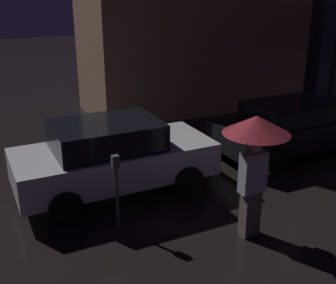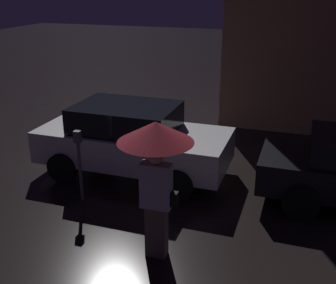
% 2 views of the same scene
% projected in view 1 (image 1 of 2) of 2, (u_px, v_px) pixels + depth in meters
% --- Properties ---
extents(building_facade_left, '(7.34, 3.00, 6.34)m').
position_uv_depth(building_facade_left, '(195.00, 11.00, 13.85)').
color(building_facade_left, '#8C664C').
rests_on(building_facade_left, ground).
extents(parked_car_white, '(3.95, 1.92, 1.48)m').
position_uv_depth(parked_car_white, '(113.00, 156.00, 8.41)').
color(parked_car_white, silver).
rests_on(parked_car_white, ground).
extents(parked_car_black, '(4.19, 1.88, 1.32)m').
position_uv_depth(parked_car_black, '(295.00, 126.00, 10.39)').
color(parked_car_black, black).
rests_on(parked_car_black, ground).
extents(pedestrian_with_umbrella, '(1.06, 1.06, 2.10)m').
position_uv_depth(pedestrian_with_umbrella, '(255.00, 143.00, 6.55)').
color(pedestrian_with_umbrella, '#66564C').
rests_on(pedestrian_with_umbrella, ground).
extents(parking_meter, '(0.12, 0.10, 1.37)m').
position_uv_depth(parking_meter, '(116.00, 185.00, 7.01)').
color(parking_meter, '#4C5154').
rests_on(parking_meter, ground).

